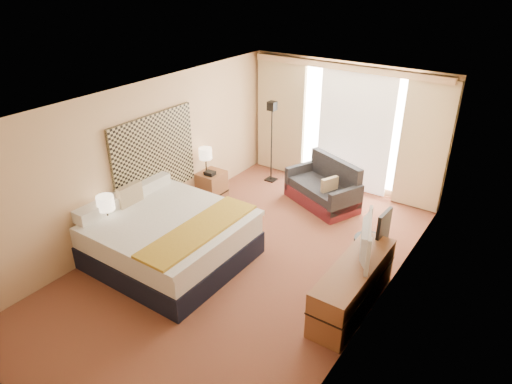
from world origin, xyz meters
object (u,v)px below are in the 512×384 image
Objects in this scene: nightstand_left at (113,241)px; loveseat at (324,190)px; television at (361,239)px; desk_chair at (373,244)px; floor_lamp at (272,126)px; nightstand_right at (212,185)px; bed at (168,237)px; media_dresser at (353,286)px; lamp_left at (106,204)px; lamp_right at (205,154)px.

nightstand_left is 0.33× the size of loveseat.
desk_chair is at bearing -15.87° from television.
nightstand_right is at bearing -112.12° from floor_lamp.
floor_lamp is 1.86× the size of television.
nightstand_left is at bearing -151.43° from bed.
floor_lamp reaches higher than media_dresser.
bed is at bearing -148.06° from desk_chair.
desk_chair is 4.14m from lamp_left.
media_dresser is at bearing 11.91° from bed.
nightstand_right is 2.63m from lamp_left.
lamp_left reaches higher than desk_chair.
loveseat is (1.99, 1.04, 0.03)m from nightstand_right.
bed is 1.30× the size of floor_lamp.
media_dresser is 0.67m from television.
loveseat is 1.53× the size of desk_chair.
nightstand_right is 0.33× the size of loveseat.
lamp_right is (-0.86, 1.98, 0.55)m from bed.
floor_lamp reaches higher than bed.
lamp_left is at bearing -61.10° from nightstand_left.
television reaches higher than desk_chair.
bed is at bearing 31.10° from lamp_left.
nightstand_left is 1.03× the size of lamp_right.
desk_chair is (2.78, 1.56, 0.07)m from bed.
loveseat is 3.10× the size of lamp_right.
television is at bearing -82.46° from desk_chair.
nightstand_left is at bearing -95.77° from loveseat.
loveseat is (1.19, 3.10, -0.11)m from bed.
nightstand_left and nightstand_right have the same top height.
nightstand_right is 0.31× the size of media_dresser.
television reaches higher than loveseat.
media_dresser is at bearing -21.40° from nightstand_right.
bed is at bearing 28.57° from nightstand_left.
bed is 2.12× the size of desk_chair.
lamp_left is (-0.53, -3.89, -0.26)m from floor_lamp.
lamp_left reaches higher than nightstand_right.
nightstand_left is 4.11m from desk_chair.
television reaches higher than lamp_right.
lamp_left is at bearing -148.90° from bed.
lamp_left is (-3.68, -1.09, 0.64)m from media_dresser.
nightstand_left is 4.02m from floor_lamp.
media_dresser is 2.96m from bed.
floor_lamp is at bearing 67.14° from lamp_right.
media_dresser is at bearing 171.24° from television.
nightstand_left is 1.00× the size of nightstand_right.
floor_lamp reaches higher than loveseat.
nightstand_right is at bearing 90.00° from nightstand_left.
desk_chair reaches higher than media_dresser.
floor_lamp reaches higher than nightstand_left.
floor_lamp is (-1.44, 0.32, 0.95)m from loveseat.
television is (2.84, 0.85, 0.57)m from bed.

